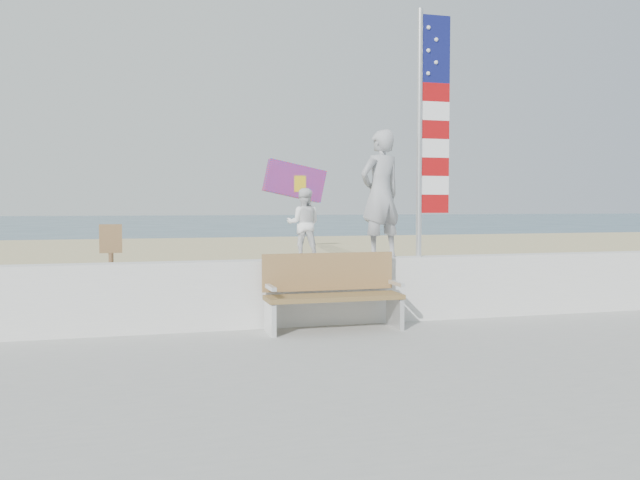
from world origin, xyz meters
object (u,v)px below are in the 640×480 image
at_px(adult, 381,194).
at_px(flag, 428,122).
at_px(child, 304,224).
at_px(bench, 332,291).

height_order(adult, flag, flag).
distance_m(adult, flag, 1.24).
relative_size(adult, flag, 0.51).
relative_size(child, flag, 0.28).
bearing_deg(adult, child, -18.19).
relative_size(bench, flag, 0.51).
distance_m(adult, bench, 1.60).
xyz_separation_m(child, flag, (1.82, -0.00, 1.43)).
height_order(child, flag, flag).
bearing_deg(flag, child, 179.99).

